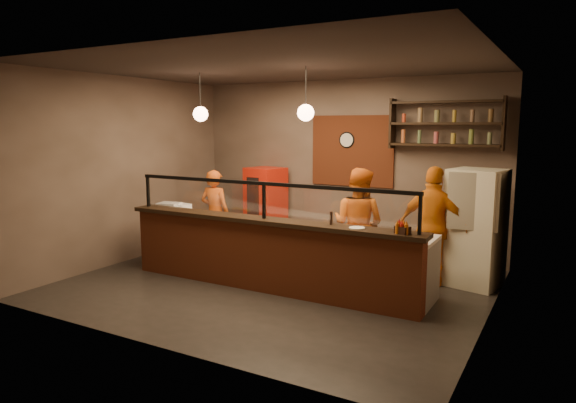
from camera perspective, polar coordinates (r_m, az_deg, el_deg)
The scene contains 29 objects.
floor at distance 7.82m, azimuth -1.44°, elevation -9.20°, with size 6.00×6.00×0.00m, color black.
ceiling at distance 7.49m, azimuth -1.54°, elevation 14.80°, with size 6.00×6.00×0.00m, color #352D29.
wall_back at distance 9.71m, azimuth 6.07°, elevation 3.88°, with size 6.00×6.00×0.00m, color #6E5B50.
wall_left at distance 9.37m, azimuth -17.49°, elevation 3.37°, with size 5.00×5.00×0.00m, color #6E5B50.
wall_right at distance 6.50m, azimuth 21.90°, elevation 1.00°, with size 5.00×5.00×0.00m, color #6E5B50.
wall_front at distance 5.51m, azimuth -14.88°, elevation 0.07°, with size 6.00×6.00×0.00m, color #6E5B50.
brick_patch at distance 9.59m, azimuth 7.14°, elevation 5.60°, with size 1.60×0.04×1.30m, color brown.
service_counter at distance 7.43m, azimuth -2.64°, elevation -6.14°, with size 4.60×0.25×1.00m, color brown.
counter_ledge at distance 7.32m, azimuth -2.67°, elevation -2.12°, with size 4.70×0.37×0.06m, color black.
worktop_cabinet at distance 7.87m, azimuth -0.71°, elevation -5.86°, with size 4.60×0.75×0.85m, color gray.
worktop at distance 7.77m, azimuth -0.71°, elevation -2.65°, with size 4.60×0.75×0.05m, color silver.
sneeze_guard at distance 7.26m, azimuth -2.69°, elevation 0.52°, with size 4.50×0.05×0.52m.
wall_shelving at distance 8.93m, azimuth 17.09°, elevation 8.29°, with size 1.84×0.28×0.85m.
wall_clock at distance 9.61m, azimuth 6.58°, elevation 6.81°, with size 0.30×0.30×0.04m, color black.
pendant_left at distance 8.47m, azimuth -9.69°, elevation 9.57°, with size 0.24×0.24×0.77m.
pendant_right at distance 7.43m, azimuth 1.98°, elevation 9.85°, with size 0.24×0.24×0.77m.
cook_left at distance 9.39m, azimuth -8.11°, elevation -1.31°, with size 0.58×0.38×1.58m, color #C44D12.
cook_mid at distance 7.95m, azimuth 7.80°, elevation -2.52°, with size 0.84×0.66×1.74m, color #CA5A13.
cook_right at distance 7.91m, azimuth 15.88°, elevation -2.66°, with size 1.04×0.43×1.78m, color orange.
fridge at distance 8.06m, azimuth 20.12°, elevation -2.78°, with size 0.73×0.68×1.74m, color beige.
red_cooler at distance 10.19m, azimuth -2.49°, elevation -0.55°, with size 0.66×0.61×1.54m, color red.
pizza_dough at distance 7.82m, azimuth -3.00°, elevation -2.34°, with size 0.52×0.52×0.01m, color #ECE2C8.
prep_tub_a at distance 8.95m, azimuth -11.76°, elevation -0.71°, with size 0.28×0.23×0.14m, color white.
prep_tub_b at distance 8.97m, azimuth -12.83°, elevation -0.67°, with size 0.32×0.25×0.16m, color white.
prep_tub_c at distance 8.93m, azimuth -13.07°, elevation -0.67°, with size 0.34×0.27×0.17m, color silver.
rolling_pin at distance 8.34m, azimuth -7.84°, elevation -1.57°, with size 0.06×0.06×0.34m, color yellow.
condiment_caddy at distance 6.45m, azimuth 12.61°, elevation -3.10°, with size 0.17×0.13×0.09m, color black.
pepper_mill at distance 6.87m, azimuth 4.82°, elevation -1.84°, with size 0.04×0.04×0.18m, color black.
small_plate at distance 6.66m, azimuth 7.66°, elevation -2.93°, with size 0.20×0.20×0.01m, color silver.
Camera 1 is at (3.80, -6.40, 2.39)m, focal length 32.00 mm.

